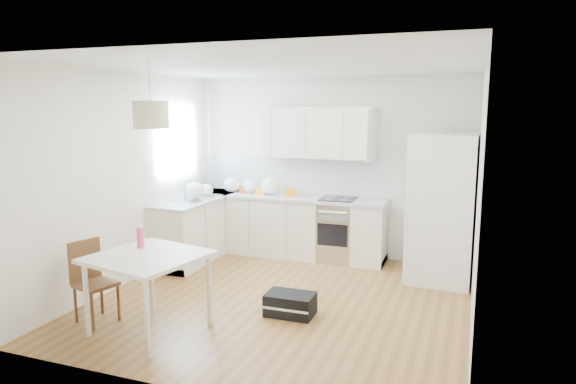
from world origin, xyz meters
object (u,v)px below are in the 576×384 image
at_px(gym_bag, 290,304).
at_px(dining_table, 148,264).
at_px(refrigerator, 444,207).
at_px(dining_chair, 96,283).

bearing_deg(gym_bag, dining_table, -145.04).
height_order(dining_table, gym_bag, dining_table).
xyz_separation_m(refrigerator, dining_table, (-2.67, -2.69, -0.25)).
bearing_deg(dining_chair, refrigerator, 56.11).
distance_m(dining_table, dining_chair, 0.71).
height_order(refrigerator, dining_table, refrigerator).
bearing_deg(gym_bag, refrigerator, 50.59).
xyz_separation_m(refrigerator, dining_chair, (-3.33, -2.70, -0.53)).
distance_m(refrigerator, dining_chair, 4.32).
xyz_separation_m(dining_chair, gym_bag, (1.86, 0.87, -0.31)).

